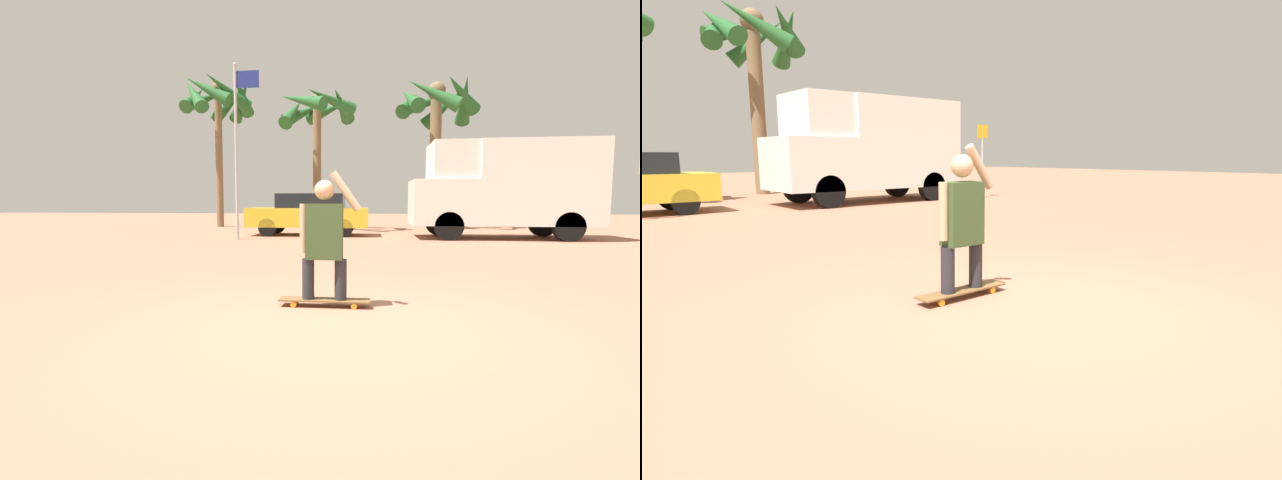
{
  "view_description": "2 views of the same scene",
  "coord_description": "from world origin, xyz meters",
  "views": [
    {
      "loc": [
        0.27,
        -4.06,
        1.2
      ],
      "look_at": [
        -0.37,
        1.42,
        0.71
      ],
      "focal_mm": 24.0,
      "sensor_mm": 36.0,
      "label": 1
    },
    {
      "loc": [
        -3.5,
        -2.95,
        1.45
      ],
      "look_at": [
        0.07,
        1.13,
        0.52
      ],
      "focal_mm": 28.0,
      "sensor_mm": 36.0,
      "label": 2
    }
  ],
  "objects": [
    {
      "name": "person_skateboarder",
      "position": [
        -0.25,
        0.77,
        0.84
      ],
      "size": [
        0.7,
        0.23,
        1.47
      ],
      "color": "#28282D",
      "rests_on": "skateboard"
    },
    {
      "name": "parked_car_yellow",
      "position": [
        -1.93,
        11.29,
        0.79
      ],
      "size": [
        4.31,
        1.71,
        1.5
      ],
      "color": "black",
      "rests_on": "ground_plane"
    },
    {
      "name": "palm_tree_far_left",
      "position": [
        -6.99,
        16.12,
        5.99
      ],
      "size": [
        3.8,
        3.8,
        7.17
      ],
      "color": "brown",
      "rests_on": "ground_plane"
    },
    {
      "name": "ground_plane",
      "position": [
        0.0,
        0.0,
        0.0
      ],
      "size": [
        80.0,
        80.0,
        0.0
      ],
      "primitive_type": "plane",
      "color": "#A36B51"
    },
    {
      "name": "flagpole",
      "position": [
        -3.9,
        9.22,
        3.12
      ],
      "size": [
        0.82,
        0.12,
        5.52
      ],
      "color": "#B7B7BC",
      "rests_on": "ground_plane"
    },
    {
      "name": "camper_van",
      "position": [
        4.64,
        10.7,
        1.72
      ],
      "size": [
        5.73,
        2.27,
        3.14
      ],
      "color": "black",
      "rests_on": "ground_plane"
    },
    {
      "name": "skateboard",
      "position": [
        -0.25,
        0.77,
        0.07
      ],
      "size": [
        1.05,
        0.22,
        0.09
      ],
      "color": "brown",
      "rests_on": "ground_plane"
    },
    {
      "name": "palm_tree_center_background",
      "position": [
        -1.99,
        14.05,
        4.88
      ],
      "size": [
        3.42,
        3.52,
        5.89
      ],
      "color": "brown",
      "rests_on": "ground_plane"
    },
    {
      "name": "palm_tree_near_van",
      "position": [
        3.16,
        15.99,
        5.36
      ],
      "size": [
        3.85,
        3.8,
        6.7
      ],
      "color": "brown",
      "rests_on": "ground_plane"
    }
  ]
}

